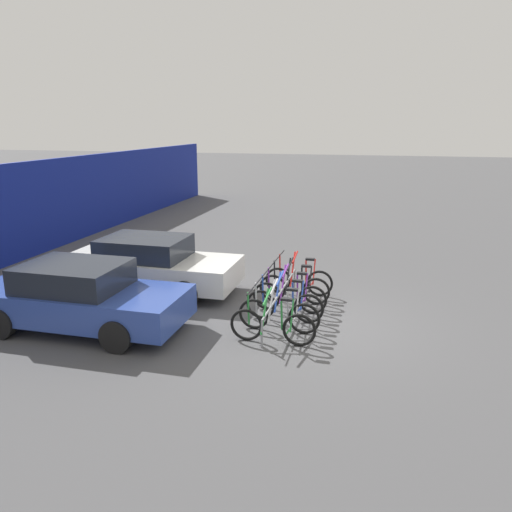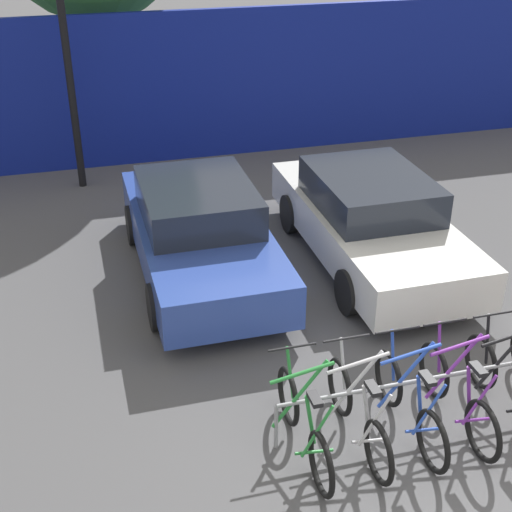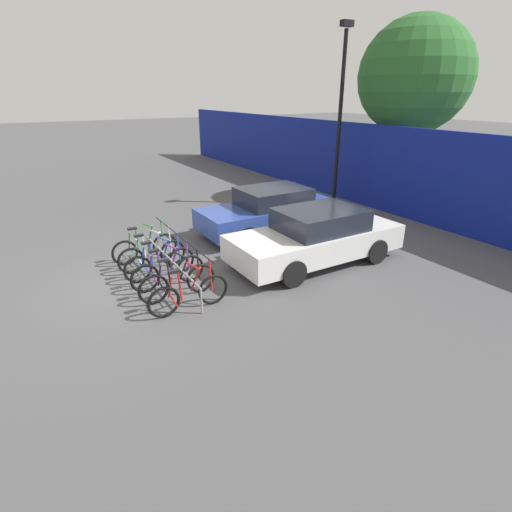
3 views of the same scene
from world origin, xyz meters
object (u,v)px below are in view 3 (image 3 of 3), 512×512
at_px(bicycle_black, 178,282).
at_px(car_white, 317,237).
at_px(car_blue, 271,211).
at_px(lamp_post, 340,109).
at_px(tree_behind_hoarding, 415,77).
at_px(bicycle_green, 145,247).
at_px(bicycle_silver, 152,255).
at_px(bike_rack, 170,262).
at_px(bicycle_red, 189,293).
at_px(bicycle_purple, 168,271).
at_px(bicycle_blue, 160,263).

relative_size(bicycle_black, car_white, 0.38).
xyz_separation_m(car_blue, car_white, (2.59, -0.29, 0.00)).
distance_m(lamp_post, tree_behind_hoarding, 3.10).
height_order(bicycle_black, lamp_post, lamp_post).
distance_m(bicycle_green, bicycle_black, 2.36).
distance_m(bicycle_silver, car_white, 4.13).
distance_m(bike_rack, bicycle_black, 0.89).
bearing_deg(bicycle_red, bicycle_green, -179.80).
relative_size(bike_rack, car_blue, 0.80).
height_order(bicycle_green, bicycle_red, same).
bearing_deg(bicycle_green, car_blue, 93.98).
bearing_deg(bicycle_silver, car_white, 64.35).
xyz_separation_m(bicycle_green, car_blue, (-0.27, 4.04, 0.31)).
bearing_deg(bicycle_silver, lamp_post, 105.89).
relative_size(bicycle_red, car_white, 0.38).
height_order(bicycle_black, bicycle_red, same).
xyz_separation_m(bicycle_purple, bicycle_red, (1.23, 0.00, 0.00)).
distance_m(bicycle_purple, car_white, 3.80).
bearing_deg(bicycle_red, bike_rack, 174.51).
xyz_separation_m(bicycle_blue, lamp_post, (-2.99, 7.97, 3.13)).
bearing_deg(bicycle_silver, bicycle_red, -0.90).
bearing_deg(bicycle_blue, car_white, 72.31).
height_order(bicycle_silver, bicycle_red, same).
relative_size(bicycle_green, lamp_post, 0.27).
bearing_deg(car_blue, tree_behind_hoarding, 96.48).
xyz_separation_m(bicycle_blue, tree_behind_hoarding, (-2.22, 10.77, 4.21)).
bearing_deg(bicycle_red, bicycle_silver, -179.80).
bearing_deg(car_white, bicycle_black, -89.50).
bearing_deg(bicycle_black, car_white, 92.45).
height_order(bicycle_blue, bicycle_purple, same).
bearing_deg(bicycle_purple, bicycle_black, 2.86).
bearing_deg(bicycle_blue, car_blue, 109.04).
bearing_deg(bicycle_purple, lamp_post, 116.90).
bearing_deg(lamp_post, car_blue, -68.66).
xyz_separation_m(bicycle_silver, bicycle_purple, (1.15, 0.00, 0.00)).
bearing_deg(car_blue, bike_rack, -65.66).
distance_m(bicycle_black, tree_behind_hoarding, 12.05).
xyz_separation_m(bicycle_blue, bicycle_red, (1.80, 0.00, 0.00)).
bearing_deg(bicycle_silver, bicycle_green, 179.10).
bearing_deg(car_white, tree_behind_hoarding, 115.52).
distance_m(bicycle_red, lamp_post, 9.81).
bearing_deg(bicycle_purple, car_blue, 119.44).
relative_size(bicycle_blue, lamp_post, 0.27).
xyz_separation_m(bike_rack, bicycle_green, (-1.49, -0.15, -0.11)).
height_order(bicycle_blue, tree_behind_hoarding, tree_behind_hoarding).
xyz_separation_m(bicycle_black, bicycle_red, (0.62, 0.00, 0.00)).
distance_m(bicycle_silver, lamp_post, 8.90).
height_order(bicycle_purple, car_blue, car_blue).
bearing_deg(tree_behind_hoarding, bicycle_black, -72.53).
xyz_separation_m(bike_rack, bicycle_black, (0.87, -0.15, -0.11)).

